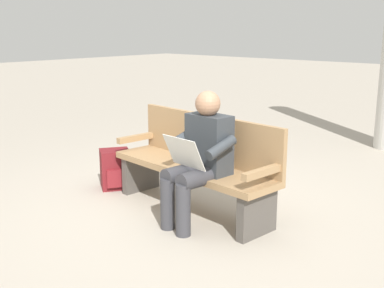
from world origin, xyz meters
TOP-DOWN VIEW (x-y plane):
  - ground_plane at (0.00, 0.00)m, footprint 40.00×40.00m
  - bench_near at (-0.01, -0.07)m, footprint 1.84×0.65m
  - person_seated at (-0.26, 0.19)m, footprint 0.60×0.60m
  - backpack at (1.06, 0.05)m, footprint 0.39×0.40m

SIDE VIEW (x-z plane):
  - ground_plane at x=0.00m, z-range 0.00..0.00m
  - backpack at x=1.06m, z-range 0.00..0.42m
  - bench_near at x=-0.01m, z-range 0.01..0.91m
  - person_seated at x=-0.26m, z-range 0.04..1.22m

